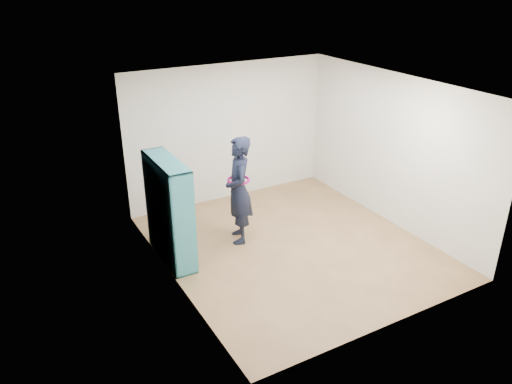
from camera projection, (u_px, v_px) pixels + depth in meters
floor at (292, 246)px, 8.12m from camera, size 4.50×4.50×0.00m
ceiling at (298, 87)px, 7.05m from camera, size 4.50×4.50×0.00m
wall_left at (170, 199)px, 6.69m from camera, size 0.02×4.50×2.60m
wall_right at (393, 150)px, 8.48m from camera, size 0.02×4.50×2.60m
wall_back at (229, 133)px, 9.37m from camera, size 4.00×0.02×2.60m
wall_front at (401, 235)px, 5.79m from camera, size 4.00×0.02×2.60m
bookshelf at (168, 213)px, 7.47m from camera, size 0.35×1.21×1.62m
person at (239, 190)px, 7.96m from camera, size 0.62×0.75×1.78m
smartphone at (228, 182)px, 7.96m from camera, size 0.02×0.11×0.13m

